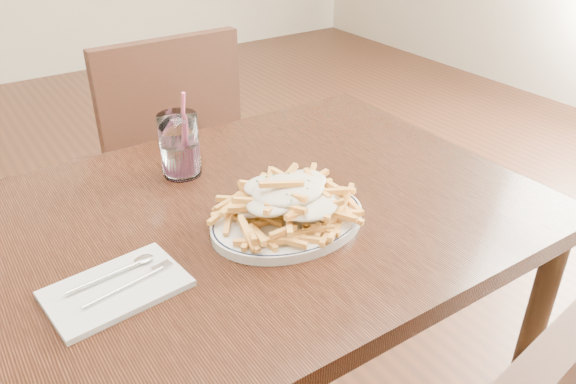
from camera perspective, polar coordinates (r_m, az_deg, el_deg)
table at (r=1.12m, az=-5.63°, el=-5.72°), size 1.20×0.80×0.75m
chair_far at (r=1.83m, az=-12.41°, el=3.46°), size 0.43×0.43×0.93m
fries_plate at (r=1.04m, az=0.00°, el=-2.85°), size 0.31×0.28×0.02m
loaded_fries at (r=1.01m, az=0.00°, el=-0.43°), size 0.28×0.23×0.08m
napkin at (r=0.93m, az=-17.06°, el=-9.38°), size 0.22×0.16×0.01m
cutlery at (r=0.93m, az=-17.25°, el=-8.82°), size 0.18×0.08×0.01m
water_glass at (r=1.21m, az=-10.91°, el=4.34°), size 0.08×0.08×0.18m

